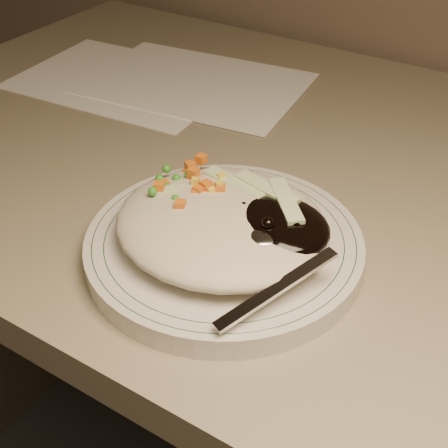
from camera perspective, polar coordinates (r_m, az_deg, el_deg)
The scene contains 5 objects.
desk at distance 0.81m, azimuth 13.43°, elevation -9.25°, with size 1.40×0.70×0.74m.
plate at distance 0.57m, azimuth 0.00°, elevation -2.09°, with size 0.25×0.25×0.02m, color silver.
plate_rim at distance 0.57m, azimuth 0.00°, elevation -1.30°, with size 0.24×0.24×0.00m.
meal at distance 0.55m, azimuth 0.33°, elevation 0.28°, with size 0.21×0.19×0.05m.
papers at distance 0.92m, azimuth -5.87°, elevation 12.83°, with size 0.41×0.28×0.00m.
Camera 1 is at (0.14, 0.82, 1.11)m, focal length 50.00 mm.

